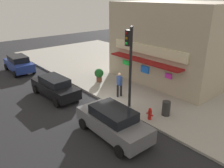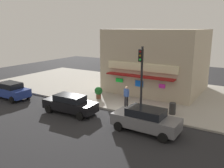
% 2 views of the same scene
% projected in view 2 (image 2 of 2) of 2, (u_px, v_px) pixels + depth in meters
% --- Properties ---
extents(ground_plane, '(57.73, 57.73, 0.00)m').
position_uv_depth(ground_plane, '(119.00, 113.00, 19.72)').
color(ground_plane, '#232326').
extents(sidewalk, '(38.48, 13.76, 0.15)m').
position_uv_depth(sidewalk, '(151.00, 93.00, 25.39)').
color(sidewalk, '#A39E93').
rests_on(sidewalk, ground_plane).
extents(corner_building, '(9.49, 9.08, 6.55)m').
position_uv_depth(corner_building, '(157.00, 60.00, 25.87)').
color(corner_building, tan).
rests_on(corner_building, sidewalk).
extents(traffic_light, '(0.32, 0.58, 5.33)m').
position_uv_depth(traffic_light, '(141.00, 71.00, 18.54)').
color(traffic_light, black).
rests_on(traffic_light, sidewalk).
extents(fire_hydrant, '(0.47, 0.23, 0.76)m').
position_uv_depth(fire_hydrant, '(164.00, 113.00, 18.07)').
color(fire_hydrant, red).
rests_on(fire_hydrant, sidewalk).
extents(trash_can, '(0.52, 0.52, 0.93)m').
position_uv_depth(trash_can, '(172.00, 108.00, 18.87)').
color(trash_can, '#2D2D2D').
rests_on(trash_can, sidewalk).
extents(pedestrian, '(0.56, 0.48, 1.84)m').
position_uv_depth(pedestrian, '(126.00, 95.00, 20.51)').
color(pedestrian, black).
rests_on(pedestrian, sidewalk).
extents(potted_plant_by_doorway, '(0.77, 0.77, 1.15)m').
position_uv_depth(potted_plant_by_doorway, '(99.00, 92.00, 22.97)').
color(potted_plant_by_doorway, brown).
rests_on(potted_plant_by_doorway, sidewalk).
extents(parked_car_grey, '(4.59, 2.12, 1.64)m').
position_uv_depth(parked_car_grey, '(146.00, 120.00, 15.96)').
color(parked_car_grey, slate).
rests_on(parked_car_grey, ground_plane).
extents(parked_car_blue, '(4.18, 2.10, 1.62)m').
position_uv_depth(parked_car_blue, '(11.00, 90.00, 23.43)').
color(parked_car_blue, navy).
rests_on(parked_car_blue, ground_plane).
extents(parked_car_black, '(4.65, 2.04, 1.54)m').
position_uv_depth(parked_car_black, '(70.00, 104.00, 19.41)').
color(parked_car_black, black).
rests_on(parked_car_black, ground_plane).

